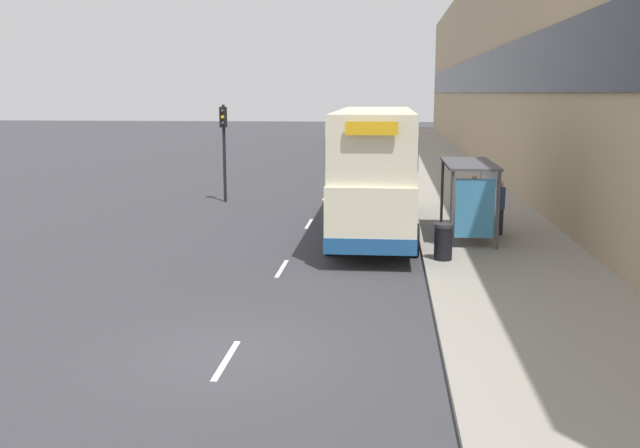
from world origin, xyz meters
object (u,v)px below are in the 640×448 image
object	(u,v)px
double_decker_bus_near	(375,168)
pedestrian_1	(499,207)
litter_bin	(443,242)
pedestrian_at_shelter	(473,196)
bus_shelter	(475,186)
traffic_light_far_kerb	(224,137)
car_0	(385,136)

from	to	relation	value
double_decker_bus_near	pedestrian_1	world-z (taller)	double_decker_bus_near
pedestrian_1	litter_bin	size ratio (longest dim) A/B	1.77
double_decker_bus_near	pedestrian_at_shelter	world-z (taller)	double_decker_bus_near
double_decker_bus_near	pedestrian_at_shelter	distance (m)	4.84
double_decker_bus_near	pedestrian_at_shelter	size ratio (longest dim) A/B	7.00
double_decker_bus_near	bus_shelter	bearing A→B (deg)	-21.98
pedestrian_at_shelter	traffic_light_far_kerb	xyz separation A→B (m)	(-10.63, 3.88, 1.97)
car_0	pedestrian_1	size ratio (longest dim) A/B	2.21
pedestrian_1	bus_shelter	bearing A→B (deg)	-144.14
car_0	pedestrian_at_shelter	bearing A→B (deg)	-84.96
pedestrian_1	litter_bin	distance (m)	4.46
car_0	pedestrian_at_shelter	world-z (taller)	pedestrian_at_shelter
pedestrian_at_shelter	litter_bin	world-z (taller)	pedestrian_at_shelter
bus_shelter	pedestrian_at_shelter	xyz separation A→B (m)	(0.46, 4.09, -0.90)
car_0	traffic_light_far_kerb	size ratio (longest dim) A/B	0.94
traffic_light_far_kerb	pedestrian_1	bearing A→B (deg)	-33.38
litter_bin	traffic_light_far_kerb	xyz separation A→B (m)	(-8.95, 11.20, 2.28)
bus_shelter	pedestrian_at_shelter	distance (m)	4.21
pedestrian_1	traffic_light_far_kerb	bearing A→B (deg)	146.62
pedestrian_at_shelter	litter_bin	size ratio (longest dim) A/B	1.57
double_decker_bus_near	litter_bin	xyz separation A→B (m)	(2.08, -4.56, -1.62)
car_0	litter_bin	distance (m)	47.48
bus_shelter	pedestrian_1	world-z (taller)	bus_shelter
pedestrian_at_shelter	bus_shelter	bearing A→B (deg)	-96.42
bus_shelter	car_0	bearing A→B (deg)	93.99
double_decker_bus_near	car_0	distance (m)	42.91
pedestrian_at_shelter	traffic_light_far_kerb	size ratio (longest dim) A/B	0.38
pedestrian_at_shelter	car_0	bearing A→B (deg)	95.04
car_0	litter_bin	world-z (taller)	car_0
pedestrian_1	litter_bin	world-z (taller)	pedestrian_1
car_0	traffic_light_far_kerb	world-z (taller)	traffic_light_far_kerb
bus_shelter	traffic_light_far_kerb	bearing A→B (deg)	141.90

